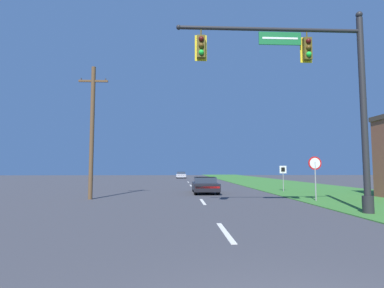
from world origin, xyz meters
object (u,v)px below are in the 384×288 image
at_px(utility_pole_near, 92,130).
at_px(car_ahead, 205,185).
at_px(route_sign_post, 283,173).
at_px(far_car, 181,175).
at_px(signal_mast, 321,90).
at_px(stop_sign, 315,168).

bearing_deg(utility_pole_near, car_ahead, 30.28).
bearing_deg(route_sign_post, far_car, 102.96).
bearing_deg(far_car, signal_mast, -83.27).
xyz_separation_m(car_ahead, route_sign_post, (6.38, 0.92, 0.92)).
height_order(stop_sign, route_sign_post, stop_sign).
distance_m(stop_sign, route_sign_post, 6.97).
height_order(car_ahead, route_sign_post, route_sign_post).
distance_m(car_ahead, route_sign_post, 6.51).
relative_size(car_ahead, utility_pole_near, 0.54).
xyz_separation_m(far_car, route_sign_post, (7.85, -34.10, 0.92)).
xyz_separation_m(signal_mast, route_sign_post, (2.45, 11.72, -3.63)).
bearing_deg(car_ahead, route_sign_post, 8.17).
bearing_deg(signal_mast, far_car, 96.73).
bearing_deg(far_car, utility_pole_near, -98.53).
height_order(signal_mast, utility_pole_near, signal_mast).
xyz_separation_m(signal_mast, car_ahead, (-3.93, 10.80, -4.56)).
xyz_separation_m(car_ahead, utility_pole_near, (-7.37, -4.30, 3.65)).
xyz_separation_m(signal_mast, utility_pole_near, (-11.30, 6.50, -0.91)).
distance_m(signal_mast, far_car, 46.36).
height_order(signal_mast, stop_sign, signal_mast).
relative_size(far_car, route_sign_post, 2.21).
height_order(signal_mast, car_ahead, signal_mast).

